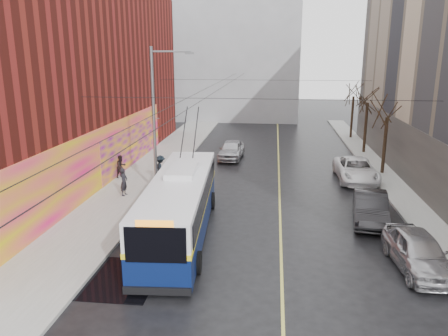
# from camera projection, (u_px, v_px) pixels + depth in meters

# --- Properties ---
(ground) EXTENTS (140.00, 140.00, 0.00)m
(ground) POSITION_uv_depth(u_px,v_px,m) (244.00, 273.00, 17.58)
(ground) COLOR black
(ground) RESTS_ON ground
(sidewalk_left) EXTENTS (4.00, 60.00, 0.15)m
(sidewalk_left) POSITION_uv_depth(u_px,v_px,m) (140.00, 181.00, 29.98)
(sidewalk_left) COLOR gray
(sidewalk_left) RESTS_ON ground
(sidewalk_right) EXTENTS (2.00, 60.00, 0.15)m
(sidewalk_right) POSITION_uv_depth(u_px,v_px,m) (396.00, 190.00, 28.10)
(sidewalk_right) COLOR gray
(sidewalk_right) RESTS_ON ground
(lane_line) EXTENTS (0.12, 50.00, 0.01)m
(lane_line) POSITION_uv_depth(u_px,v_px,m) (279.00, 179.00, 30.87)
(lane_line) COLOR #BFB74C
(lane_line) RESTS_ON ground
(building_left) EXTENTS (12.11, 36.00, 14.00)m
(building_left) POSITION_uv_depth(u_px,v_px,m) (35.00, 77.00, 31.02)
(building_left) COLOR maroon
(building_left) RESTS_ON ground
(building_far) EXTENTS (20.50, 12.10, 18.00)m
(building_far) POSITION_uv_depth(u_px,v_px,m) (224.00, 50.00, 59.18)
(building_far) COLOR gray
(building_far) RESTS_ON ground
(streetlight_pole) EXTENTS (2.65, 0.60, 9.00)m
(streetlight_pole) POSITION_uv_depth(u_px,v_px,m) (156.00, 117.00, 26.64)
(streetlight_pole) COLOR slate
(streetlight_pole) RESTS_ON ground
(catenary_wires) EXTENTS (18.00, 60.00, 0.22)m
(catenary_wires) POSITION_uv_depth(u_px,v_px,m) (224.00, 88.00, 30.47)
(catenary_wires) COLOR black
(tree_near) EXTENTS (3.20, 3.20, 6.40)m
(tree_near) POSITION_uv_depth(u_px,v_px,m) (388.00, 106.00, 30.70)
(tree_near) COLOR black
(tree_near) RESTS_ON ground
(tree_mid) EXTENTS (3.20, 3.20, 6.68)m
(tree_mid) POSITION_uv_depth(u_px,v_px,m) (368.00, 94.00, 37.36)
(tree_mid) COLOR black
(tree_mid) RESTS_ON ground
(tree_far) EXTENTS (3.20, 3.20, 6.57)m
(tree_far) POSITION_uv_depth(u_px,v_px,m) (354.00, 89.00, 44.11)
(tree_far) COLOR black
(tree_far) RESTS_ON ground
(puddle) EXTENTS (2.86, 3.53, 0.01)m
(puddle) POSITION_uv_depth(u_px,v_px,m) (121.00, 279.00, 17.18)
(puddle) COLOR black
(puddle) RESTS_ON ground
(pigeons_flying) EXTENTS (3.70, 3.27, 1.92)m
(pigeons_flying) POSITION_uv_depth(u_px,v_px,m) (216.00, 79.00, 25.18)
(pigeons_flying) COLOR slate
(trolleybus) EXTENTS (3.33, 11.88, 5.57)m
(trolleybus) POSITION_uv_depth(u_px,v_px,m) (180.00, 205.00, 20.93)
(trolleybus) COLOR #081541
(trolleybus) RESTS_ON ground
(parked_car_a) EXTENTS (2.20, 4.75, 1.58)m
(parked_car_a) POSITION_uv_depth(u_px,v_px,m) (418.00, 251.00, 17.75)
(parked_car_a) COLOR #A3A2A6
(parked_car_a) RESTS_ON ground
(parked_car_b) EXTENTS (2.31, 4.90, 1.55)m
(parked_car_b) POSITION_uv_depth(u_px,v_px,m) (370.00, 208.00, 22.82)
(parked_car_b) COLOR black
(parked_car_b) RESTS_ON ground
(parked_car_c) EXTENTS (2.64, 5.57, 1.54)m
(parked_car_c) POSITION_uv_depth(u_px,v_px,m) (356.00, 170.00, 30.31)
(parked_car_c) COLOR white
(parked_car_c) RESTS_ON ground
(following_car) EXTENTS (2.17, 4.66, 1.54)m
(following_car) POSITION_uv_depth(u_px,v_px,m) (231.00, 150.00, 36.60)
(following_car) COLOR silver
(following_car) RESTS_ON ground
(pedestrian_a) EXTENTS (0.48, 0.67, 1.72)m
(pedestrian_a) POSITION_uv_depth(u_px,v_px,m) (124.00, 182.00, 26.61)
(pedestrian_a) COLOR black
(pedestrian_a) RESTS_ON sidewalk_left
(pedestrian_b) EXTENTS (0.91, 0.97, 1.59)m
(pedestrian_b) POSITION_uv_depth(u_px,v_px,m) (121.00, 166.00, 30.46)
(pedestrian_b) COLOR black
(pedestrian_b) RESTS_ON sidewalk_left
(pedestrian_c) EXTENTS (1.09, 1.34, 1.81)m
(pedestrian_c) POSITION_uv_depth(u_px,v_px,m) (161.00, 169.00, 29.47)
(pedestrian_c) COLOR black
(pedestrian_c) RESTS_ON sidewalk_left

